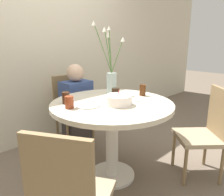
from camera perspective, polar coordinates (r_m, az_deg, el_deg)
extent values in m
plane|color=#6B5B4C|center=(2.31, 0.00, -19.60)|extent=(16.00, 16.00, 0.00)
cube|color=beige|center=(2.96, -18.62, 14.00)|extent=(8.00, 0.05, 2.60)
cylinder|color=beige|center=(1.98, 0.00, -1.67)|extent=(1.11, 1.11, 0.04)
cylinder|color=silver|center=(2.12, 0.00, -11.20)|extent=(0.12, 0.12, 0.69)
cylinder|color=silver|center=(2.30, 0.00, -19.29)|extent=(0.44, 0.44, 0.03)
cube|color=#9E896B|center=(2.78, -9.80, -4.36)|extent=(0.47, 0.47, 0.04)
cube|color=olive|center=(2.87, -11.56, 1.37)|extent=(0.38, 0.11, 0.46)
cylinder|color=olive|center=(2.65, -11.39, -10.33)|extent=(0.03, 0.03, 0.38)
cylinder|color=olive|center=(2.79, -4.90, -8.79)|extent=(0.03, 0.03, 0.38)
cylinder|color=olive|center=(2.94, -14.06, -7.88)|extent=(0.03, 0.03, 0.38)
cylinder|color=olive|center=(3.07, -8.09, -6.64)|extent=(0.03, 0.03, 0.38)
cube|color=olive|center=(1.16, -14.05, -19.88)|extent=(0.22, 0.35, 0.46)
cube|color=#9E896B|center=(2.29, 21.59, -9.54)|extent=(0.57, 0.57, 0.04)
cube|color=olive|center=(2.28, 26.38, -3.42)|extent=(0.29, 0.30, 0.46)
cylinder|color=olive|center=(2.46, 15.81, -12.68)|extent=(0.03, 0.03, 0.38)
cylinder|color=olive|center=(2.18, 18.58, -16.70)|extent=(0.03, 0.03, 0.38)
cylinder|color=olive|center=(2.58, 23.18, -12.01)|extent=(0.03, 0.03, 0.38)
cylinder|color=olive|center=(2.32, 26.78, -15.62)|extent=(0.03, 0.03, 0.38)
cylinder|color=white|center=(1.89, 1.77, -0.53)|extent=(0.23, 0.23, 0.09)
cylinder|color=#E54C4C|center=(1.88, 1.78, 1.39)|extent=(0.01, 0.01, 0.04)
cylinder|color=#9EB2AD|center=(2.27, -0.09, 3.83)|extent=(0.10, 0.10, 0.22)
cylinder|color=#4C7538|center=(2.28, -1.03, 12.13)|extent=(0.02, 0.12, 0.44)
cone|color=silver|center=(2.32, -1.98, 17.54)|extent=(0.05, 0.05, 0.05)
cylinder|color=#4C7538|center=(2.27, -2.42, 12.84)|extent=(0.08, 0.19, 0.50)
cone|color=silver|center=(2.32, -4.80, 18.92)|extent=(0.04, 0.04, 0.05)
cylinder|color=#4C7538|center=(2.27, 1.40, 10.88)|extent=(0.13, 0.05, 0.34)
cone|color=silver|center=(2.29, 2.90, 15.12)|extent=(0.05, 0.05, 0.05)
cylinder|color=#4C7538|center=(2.20, -0.42, 12.06)|extent=(0.08, 0.05, 0.44)
cone|color=silver|center=(2.16, -0.79, 17.80)|extent=(0.04, 0.04, 0.04)
cylinder|color=#4C7538|center=(2.28, -0.56, 11.48)|extent=(0.04, 0.10, 0.38)
cone|color=silver|center=(2.32, -1.04, 16.25)|extent=(0.06, 0.06, 0.06)
cylinder|color=silver|center=(1.88, -6.30, -1.94)|extent=(0.21, 0.21, 0.01)
cylinder|color=#51280F|center=(2.23, 7.99, 2.07)|extent=(0.06, 0.06, 0.11)
cylinder|color=black|center=(2.09, 0.94, 1.21)|extent=(0.07, 0.07, 0.10)
cylinder|color=maroon|center=(1.83, -11.10, -1.10)|extent=(0.07, 0.07, 0.10)
cylinder|color=#33190C|center=(1.96, -11.96, 0.01)|extent=(0.07, 0.07, 0.10)
cube|color=#383333|center=(2.78, -8.92, -8.53)|extent=(0.31, 0.24, 0.42)
cube|color=#33477F|center=(2.64, -9.28, -0.13)|extent=(0.34, 0.24, 0.42)
sphere|color=#D1A889|center=(2.58, -9.57, 6.53)|extent=(0.20, 0.20, 0.20)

